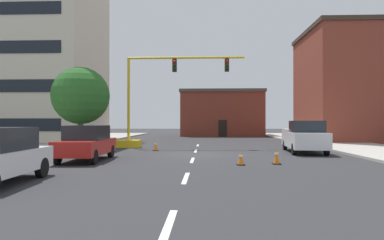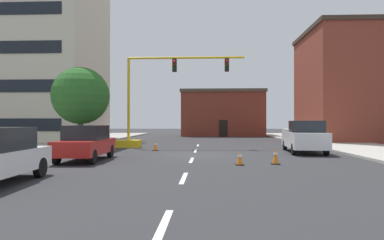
{
  "view_description": "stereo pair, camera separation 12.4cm",
  "coord_description": "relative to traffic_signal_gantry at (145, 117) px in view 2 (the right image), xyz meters",
  "views": [
    {
      "loc": [
        0.7,
        -20.19,
        1.9
      ],
      "look_at": [
        -0.39,
        6.07,
        2.07
      ],
      "focal_mm": 32.19,
      "sensor_mm": 36.0,
      "label": 1
    },
    {
      "loc": [
        0.82,
        -20.19,
        1.9
      ],
      "look_at": [
        -0.39,
        6.07,
        2.07
      ],
      "focal_mm": 32.19,
      "sensor_mm": 36.0,
      "label": 2
    }
  ],
  "objects": [
    {
      "name": "traffic_cone_roadside_c",
      "position": [
        6.14,
        -10.45,
        -1.98
      ],
      "size": [
        0.36,
        0.36,
        0.62
      ],
      "color": "black",
      "rests_on": "ground_plane"
    },
    {
      "name": "traffic_signal_gantry",
      "position": [
        0.0,
        0.0,
        0.0
      ],
      "size": [
        9.62,
        1.2,
        6.83
      ],
      "color": "yellow",
      "rests_on": "ground_plane"
    },
    {
      "name": "pickup_truck_white",
      "position": [
        10.73,
        -4.0,
        -1.3
      ],
      "size": [
        2.45,
        5.55,
        1.99
      ],
      "color": "white",
      "rests_on": "ground_plane"
    },
    {
      "name": "lane_stripe_seg_0",
      "position": [
        3.92,
        -19.57,
        -2.27
      ],
      "size": [
        0.16,
        2.4,
        0.01
      ],
      "primitive_type": "cube",
      "color": "silver",
      "rests_on": "ground_plane"
    },
    {
      "name": "traffic_cone_roadside_b",
      "position": [
        1.24,
        -2.97,
        -1.94
      ],
      "size": [
        0.36,
        0.36,
        0.7
      ],
      "color": "black",
      "rests_on": "ground_plane"
    },
    {
      "name": "ground_plane",
      "position": [
        3.92,
        -5.57,
        -2.28
      ],
      "size": [
        160.0,
        160.0,
        0.0
      ],
      "primitive_type": "plane",
      "color": "#2D2D30"
    },
    {
      "name": "lane_stripe_seg_1",
      "position": [
        3.92,
        -14.07,
        -2.27
      ],
      "size": [
        0.16,
        2.4,
        0.01
      ],
      "primitive_type": "cube",
      "color": "silver",
      "rests_on": "ground_plane"
    },
    {
      "name": "sedan_red_near_left",
      "position": [
        -1.3,
        -8.98,
        -1.39
      ],
      "size": [
        1.97,
        4.55,
        1.74
      ],
      "color": "#B21E19",
      "rests_on": "ground_plane"
    },
    {
      "name": "building_brick_center",
      "position": [
        6.74,
        23.1,
        0.88
      ],
      "size": [
        11.38,
        8.47,
        6.29
      ],
      "color": "brown",
      "rests_on": "ground_plane"
    },
    {
      "name": "building_tall_left",
      "position": [
        -12.95,
        8.56,
        7.96
      ],
      "size": [
        12.88,
        11.13,
        20.46
      ],
      "color": "beige",
      "rests_on": "ground_plane"
    },
    {
      "name": "traffic_cone_roadside_a",
      "position": [
        7.79,
        -10.07,
        -1.92
      ],
      "size": [
        0.36,
        0.36,
        0.74
      ],
      "color": "black",
      "rests_on": "ground_plane"
    },
    {
      "name": "lane_stripe_seg_4",
      "position": [
        3.92,
        2.43,
        -2.27
      ],
      "size": [
        0.16,
        2.4,
        0.01
      ],
      "primitive_type": "cube",
      "color": "silver",
      "rests_on": "ground_plane"
    },
    {
      "name": "lane_stripe_seg_2",
      "position": [
        3.92,
        -8.57,
        -2.27
      ],
      "size": [
        0.16,
        2.4,
        0.01
      ],
      "primitive_type": "cube",
      "color": "silver",
      "rests_on": "ground_plane"
    },
    {
      "name": "tree_left_near",
      "position": [
        -4.11,
        -2.24,
        1.46
      ],
      "size": [
        3.96,
        3.96,
        5.73
      ],
      "color": "brown",
      "rests_on": "ground_plane"
    },
    {
      "name": "lane_stripe_seg_3",
      "position": [
        3.92,
        -3.07,
        -2.27
      ],
      "size": [
        0.16,
        2.4,
        0.01
      ],
      "primitive_type": "cube",
      "color": "silver",
      "rests_on": "ground_plane"
    },
    {
      "name": "sidewalk_left",
      "position": [
        -7.91,
        2.43,
        -2.21
      ],
      "size": [
        6.0,
        56.0,
        0.14
      ],
      "primitive_type": "cube",
      "color": "#9E998E",
      "rests_on": "ground_plane"
    },
    {
      "name": "sidewalk_right",
      "position": [
        15.75,
        2.43,
        -2.21
      ],
      "size": [
        6.0,
        56.0,
        0.14
      ],
      "primitive_type": "cube",
      "color": "#B2ADA3",
      "rests_on": "ground_plane"
    },
    {
      "name": "building_row_right",
      "position": [
        21.25,
        9.23,
        3.27
      ],
      "size": [
        13.53,
        10.3,
        11.08
      ],
      "color": "brown",
      "rests_on": "ground_plane"
    }
  ]
}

